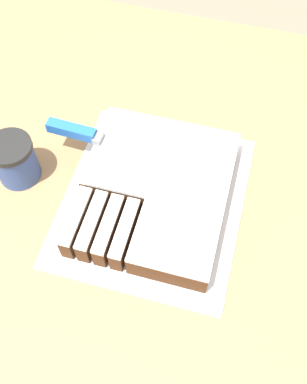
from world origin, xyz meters
TOP-DOWN VIEW (x-y plane):
  - ground_plane at (0.00, 0.00)m, footprint 8.00×8.00m
  - countertop at (0.00, 0.00)m, footprint 1.40×1.10m
  - cake_board at (-0.02, -0.02)m, footprint 0.34×0.39m
  - cake at (-0.01, -0.02)m, footprint 0.27×0.32m
  - knife at (-0.16, 0.05)m, footprint 0.34×0.04m
  - coffee_cup at (-0.30, -0.03)m, footprint 0.09×0.09m

SIDE VIEW (x-z plane):
  - ground_plane at x=0.00m, z-range 0.00..0.00m
  - countertop at x=0.00m, z-range 0.00..0.90m
  - cake_board at x=-0.02m, z-range 0.90..0.91m
  - cake at x=-0.01m, z-range 0.91..0.96m
  - coffee_cup at x=-0.30m, z-range 0.90..1.00m
  - knife at x=-0.16m, z-range 0.96..0.98m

